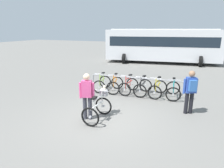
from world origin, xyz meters
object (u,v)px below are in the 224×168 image
object	(u,v)px
racked_bike_lime	(102,83)
racked_bike_black	(143,87)
racked_bike_yellow	(158,89)
bus_distant	(162,44)
racked_bike_red	(129,86)
person_with_featured_bike	(87,95)
racked_bike_teal	(173,90)
pedestrian_with_backpack	(190,90)
featured_bicycle	(99,106)
racked_bike_orange	(115,85)

from	to	relation	value
racked_bike_lime	racked_bike_black	world-z (taller)	same
racked_bike_yellow	bus_distant	size ratio (longest dim) A/B	0.11
racked_bike_lime	racked_bike_black	distance (m)	2.10
racked_bike_red	person_with_featured_bike	distance (m)	3.37
racked_bike_teal	racked_bike_red	bearing A→B (deg)	-176.33
racked_bike_lime	pedestrian_with_backpack	distance (m)	4.47
racked_bike_black	person_with_featured_bike	xyz separation A→B (m)	(-1.13, -3.35, 0.54)
racked_bike_red	racked_bike_yellow	world-z (taller)	same
racked_bike_black	pedestrian_with_backpack	world-z (taller)	pedestrian_with_backpack
racked_bike_lime	racked_bike_teal	bearing A→B (deg)	3.67
racked_bike_yellow	featured_bicycle	bearing A→B (deg)	-114.72
racked_bike_black	pedestrian_with_backpack	xyz separation A→B (m)	(2.12, -1.48, 0.57)
racked_bike_red	featured_bicycle	world-z (taller)	featured_bicycle
racked_bike_lime	racked_bike_yellow	world-z (taller)	same
pedestrian_with_backpack	bus_distant	distance (m)	11.61
racked_bike_orange	racked_bike_yellow	distance (m)	2.10
bus_distant	racked_bike_black	bearing A→B (deg)	-85.59
racked_bike_red	racked_bike_yellow	distance (m)	1.40
racked_bike_lime	bus_distant	xyz separation A→B (m)	(1.34, 9.87, 1.37)
racked_bike_red	racked_bike_yellow	xyz separation A→B (m)	(1.40, 0.09, 0.00)
person_with_featured_bike	pedestrian_with_backpack	size ratio (longest dim) A/B	1.00
racked_bike_teal	featured_bicycle	world-z (taller)	featured_bicycle
racked_bike_orange	bus_distant	distance (m)	9.95
bus_distant	person_with_featured_bike	bearing A→B (deg)	-91.66
racked_bike_red	pedestrian_with_backpack	distance (m)	3.22
racked_bike_red	bus_distant	distance (m)	9.88
racked_bike_yellow	person_with_featured_bike	size ratio (longest dim) A/B	0.70
racked_bike_lime	featured_bicycle	xyz separation A→B (m)	(1.31, -3.03, 0.12)
featured_bicycle	racked_bike_teal	bearing A→B (deg)	56.23
racked_bike_black	featured_bicycle	world-z (taller)	featured_bicycle
racked_bike_orange	pedestrian_with_backpack	size ratio (longest dim) A/B	0.73
racked_bike_lime	pedestrian_with_backpack	xyz separation A→B (m)	(4.22, -1.35, 0.57)
racked_bike_orange	racked_bike_black	world-z (taller)	same
racked_bike_orange	racked_bike_yellow	size ratio (longest dim) A/B	1.04
racked_bike_teal	pedestrian_with_backpack	bearing A→B (deg)	-65.19
racked_bike_lime	racked_bike_red	xyz separation A→B (m)	(1.40, 0.09, 0.00)
racked_bike_red	person_with_featured_bike	bearing A→B (deg)	-97.44
pedestrian_with_backpack	racked_bike_red	bearing A→B (deg)	153.02
racked_bike_red	bus_distant	xyz separation A→B (m)	(-0.05, 9.78, 1.37)
racked_bike_black	featured_bicycle	bearing A→B (deg)	-103.84
racked_bike_lime	person_with_featured_bike	xyz separation A→B (m)	(0.97, -3.21, 0.54)
racked_bike_red	racked_bike_black	distance (m)	0.70
racked_bike_yellow	racked_bike_lime	bearing A→B (deg)	-176.33
racked_bike_teal	racked_bike_orange	bearing A→B (deg)	-176.33
bus_distant	racked_bike_orange	bearing A→B (deg)	-93.76
racked_bike_red	bus_distant	size ratio (longest dim) A/B	0.11
racked_bike_lime	racked_bike_teal	distance (m)	3.50
racked_bike_orange	racked_bike_teal	bearing A→B (deg)	3.67
racked_bike_red	pedestrian_with_backpack	xyz separation A→B (m)	(2.82, -1.44, 0.57)
racked_bike_lime	racked_bike_orange	world-z (taller)	same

